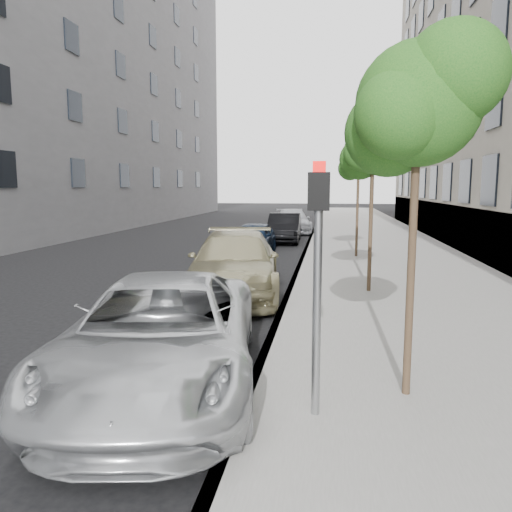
% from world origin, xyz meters
% --- Properties ---
extents(ground, '(160.00, 160.00, 0.00)m').
position_xyz_m(ground, '(0.00, 0.00, 0.00)').
color(ground, black).
rests_on(ground, ground).
extents(sidewalk, '(6.40, 72.00, 0.14)m').
position_xyz_m(sidewalk, '(4.30, 24.00, 0.07)').
color(sidewalk, gray).
rests_on(sidewalk, ground).
extents(curb, '(0.15, 72.00, 0.14)m').
position_xyz_m(curb, '(1.18, 24.00, 0.07)').
color(curb, '#9E9B93').
rests_on(curb, ground).
extents(tree_near, '(1.81, 1.61, 4.52)m').
position_xyz_m(tree_near, '(3.23, 1.50, 3.77)').
color(tree_near, '#38281C').
rests_on(tree_near, sidewalk).
extents(tree_mid, '(1.72, 1.52, 4.49)m').
position_xyz_m(tree_mid, '(3.23, 8.00, 3.78)').
color(tree_mid, '#38281C').
rests_on(tree_mid, sidewalk).
extents(tree_far, '(1.60, 1.40, 4.44)m').
position_xyz_m(tree_far, '(3.23, 14.50, 3.78)').
color(tree_far, '#38281C').
rests_on(tree_far, sidewalk).
extents(signal_pole, '(0.24, 0.18, 2.93)m').
position_xyz_m(signal_pole, '(2.06, 0.74, 1.98)').
color(signal_pole, '#939699').
rests_on(signal_pole, sidewalk).
extents(minivan, '(3.37, 5.81, 1.52)m').
position_xyz_m(minivan, '(-0.10, 1.57, 0.76)').
color(minivan, silver).
rests_on(minivan, ground).
extents(suv, '(2.93, 5.79, 1.61)m').
position_xyz_m(suv, '(-0.24, 7.68, 0.81)').
color(suv, tan).
rests_on(suv, ground).
extents(sedan_blue, '(1.62, 3.95, 1.34)m').
position_xyz_m(sedan_blue, '(-0.95, 15.48, 0.67)').
color(sedan_blue, '#0F1C32').
rests_on(sedan_blue, ground).
extents(sedan_black, '(1.64, 4.45, 1.45)m').
position_xyz_m(sedan_black, '(-0.10, 20.26, 0.73)').
color(sedan_black, black).
rests_on(sedan_black, ground).
extents(sedan_rear, '(2.76, 5.15, 1.42)m').
position_xyz_m(sedan_rear, '(-0.10, 25.51, 0.71)').
color(sedan_rear, '#ACAEB5').
rests_on(sedan_rear, ground).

